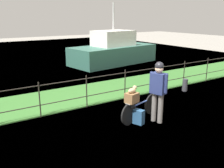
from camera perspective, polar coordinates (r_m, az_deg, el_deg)
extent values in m
plane|color=gray|center=(6.49, 2.84, -10.61)|extent=(60.00, 60.00, 0.00)
cube|color=#38702D|center=(9.13, -9.32, -2.86)|extent=(27.00, 2.40, 0.03)
plane|color=#60849E|center=(15.67, -20.01, 4.01)|extent=(30.00, 30.00, 0.00)
cylinder|color=#28231E|center=(7.38, -16.19, -3.53)|extent=(0.04, 0.04, 1.05)
cylinder|color=#28231E|center=(7.92, -5.81, -1.71)|extent=(0.04, 0.04, 1.05)
cylinder|color=#28231E|center=(8.68, 2.99, -0.12)|extent=(0.04, 0.04, 1.05)
cylinder|color=#28231E|center=(9.61, 10.22, 1.20)|extent=(0.04, 0.04, 1.05)
cylinder|color=#28231E|center=(10.68, 16.10, 2.25)|extent=(0.04, 0.04, 1.05)
cylinder|color=#28231E|center=(11.84, 20.87, 3.09)|extent=(0.04, 0.04, 1.05)
cylinder|color=#28231E|center=(7.96, -5.78, -2.79)|extent=(18.00, 0.03, 0.03)
cylinder|color=#28231E|center=(7.80, -5.90, 1.24)|extent=(18.00, 0.03, 0.03)
cylinder|color=black|center=(7.52, 8.87, -4.53)|extent=(0.60, 0.20, 0.61)
cylinder|color=black|center=(6.71, 3.85, -6.90)|extent=(0.60, 0.20, 0.61)
cylinder|color=#3D569E|center=(7.05, 6.55, -4.39)|extent=(0.81, 0.26, 0.04)
cube|color=black|center=(6.72, 4.51, -5.00)|extent=(0.22, 0.14, 0.06)
cube|color=slate|center=(6.69, 4.53, -4.26)|extent=(0.39, 0.25, 0.02)
cube|color=brown|center=(6.64, 4.55, -3.13)|extent=(0.39, 0.35, 0.26)
ellipsoid|color=tan|center=(6.59, 4.59, -1.51)|extent=(0.31, 0.21, 0.13)
sphere|color=tan|center=(6.66, 5.23, -0.81)|extent=(0.11, 0.11, 0.11)
cylinder|color=slate|center=(7.01, 9.59, -5.15)|extent=(0.14, 0.14, 0.82)
cylinder|color=slate|center=(6.91, 10.99, -5.52)|extent=(0.14, 0.14, 0.82)
cube|color=navy|center=(6.75, 10.56, 0.16)|extent=(0.35, 0.45, 0.56)
cylinder|color=navy|center=(6.85, 9.01, 0.71)|extent=(0.10, 0.10, 0.50)
cylinder|color=navy|center=(6.64, 12.19, 0.06)|extent=(0.10, 0.10, 0.50)
sphere|color=tan|center=(6.66, 10.73, 3.40)|extent=(0.22, 0.22, 0.22)
sphere|color=black|center=(6.64, 10.76, 4.05)|extent=(0.23, 0.23, 0.23)
cube|color=#28517A|center=(6.83, 6.11, -7.47)|extent=(0.27, 0.33, 0.40)
cylinder|color=#38383D|center=(10.08, 16.31, -0.22)|extent=(0.20, 0.20, 0.48)
cube|color=#336656|center=(15.36, 0.30, 6.74)|extent=(5.61, 3.03, 1.07)
cube|color=silver|center=(15.24, 0.31, 10.42)|extent=(2.55, 1.92, 0.91)
cylinder|color=#B2B2B2|center=(15.18, 0.32, 15.14)|extent=(0.10, 0.10, 1.60)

